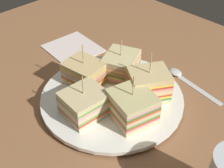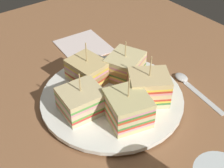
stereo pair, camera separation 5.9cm
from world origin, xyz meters
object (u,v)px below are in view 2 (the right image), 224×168
(plate, at_px, (112,98))
(sandwich_wedge_2, at_px, (88,71))
(sandwich_wedge_4, at_px, (128,108))
(napkin, at_px, (83,46))
(sandwich_wedge_1, at_px, (125,66))
(sandwich_wedge_3, at_px, (82,101))
(spoon, at_px, (187,83))
(sandwich_wedge_0, at_px, (148,88))

(plate, xyz_separation_m, sandwich_wedge_2, (0.07, 0.01, 0.03))
(sandwich_wedge_4, bearing_deg, napkin, -1.66)
(sandwich_wedge_1, relative_size, sandwich_wedge_2, 1.04)
(sandwich_wedge_2, bearing_deg, sandwich_wedge_3, -48.97)
(sandwich_wedge_1, xyz_separation_m, sandwich_wedge_3, (-0.04, 0.13, -0.00))
(sandwich_wedge_2, relative_size, spoon, 0.63)
(sandwich_wedge_0, relative_size, sandwich_wedge_3, 1.16)
(sandwich_wedge_0, height_order, sandwich_wedge_4, sandwich_wedge_0)
(sandwich_wedge_4, relative_size, napkin, 0.75)
(sandwich_wedge_1, xyz_separation_m, spoon, (-0.09, -0.10, -0.04))
(napkin, bearing_deg, sandwich_wedge_4, 163.25)
(sandwich_wedge_3, bearing_deg, sandwich_wedge_0, -18.61)
(sandwich_wedge_3, relative_size, sandwich_wedge_4, 0.91)
(sandwich_wedge_3, distance_m, spoon, 0.25)
(sandwich_wedge_3, height_order, spoon, sandwich_wedge_3)
(plate, xyz_separation_m, sandwich_wedge_1, (0.04, -0.06, 0.03))
(sandwich_wedge_1, distance_m, spoon, 0.15)
(sandwich_wedge_2, bearing_deg, sandwich_wedge_4, -11.20)
(plate, relative_size, sandwich_wedge_4, 3.00)
(sandwich_wedge_3, xyz_separation_m, spoon, (-0.06, -0.24, -0.04))
(sandwich_wedge_4, distance_m, spoon, 0.19)
(sandwich_wedge_4, xyz_separation_m, spoon, (0.01, -0.18, -0.04))
(sandwich_wedge_0, height_order, napkin, sandwich_wedge_0)
(sandwich_wedge_1, height_order, napkin, sandwich_wedge_1)
(sandwich_wedge_0, xyz_separation_m, napkin, (0.27, -0.02, -0.04))
(sandwich_wedge_3, bearing_deg, spoon, -9.37)
(sandwich_wedge_4, bearing_deg, sandwich_wedge_2, 12.71)
(plate, distance_m, sandwich_wedge_0, 0.08)
(sandwich_wedge_4, xyz_separation_m, napkin, (0.29, -0.09, -0.04))
(sandwich_wedge_0, xyz_separation_m, sandwich_wedge_2, (0.12, 0.06, -0.00))
(sandwich_wedge_4, bearing_deg, sandwich_wedge_0, -59.72)
(sandwich_wedge_2, bearing_deg, plate, 0.19)
(sandwich_wedge_0, bearing_deg, sandwich_wedge_1, -65.99)
(sandwich_wedge_0, distance_m, sandwich_wedge_2, 0.14)
(sandwich_wedge_1, distance_m, sandwich_wedge_4, 0.13)
(sandwich_wedge_2, distance_m, napkin, 0.17)
(sandwich_wedge_2, xyz_separation_m, sandwich_wedge_3, (-0.07, 0.06, -0.00))
(plate, distance_m, sandwich_wedge_4, 0.08)
(sandwich_wedge_3, distance_m, napkin, 0.26)
(spoon, distance_m, napkin, 0.29)
(sandwich_wedge_4, height_order, napkin, sandwich_wedge_4)
(plate, relative_size, sandwich_wedge_3, 3.30)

